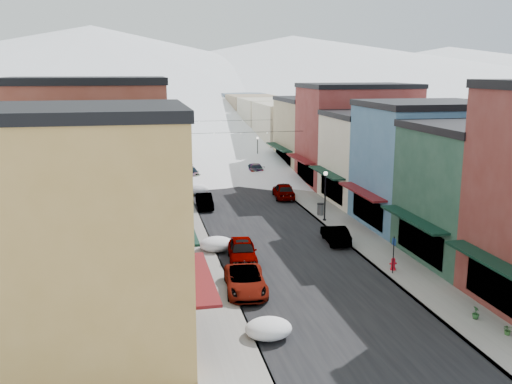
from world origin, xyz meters
name	(u,v)px	position (x,y,z in m)	size (l,w,h in m)	color
ground	(377,363)	(0.00, 0.00, 0.00)	(600.00, 600.00, 0.00)	gray
road	(210,160)	(0.00, 60.00, 0.01)	(10.00, 160.00, 0.01)	black
sidewalk_left	(164,161)	(-6.60, 60.00, 0.07)	(3.20, 160.00, 0.15)	gray
sidewalk_right	(254,159)	(6.60, 60.00, 0.07)	(3.20, 160.00, 0.15)	gray
curb_left	(175,161)	(-5.05, 60.00, 0.07)	(0.10, 160.00, 0.15)	slate
curb_right	(244,159)	(5.05, 60.00, 0.07)	(0.10, 160.00, 0.15)	slate
bldg_l_yellow	(75,233)	(-13.19, 4.00, 5.76)	(11.30, 8.70, 11.50)	#BF9146
bldg_l_cream	(90,210)	(-13.19, 12.50, 4.76)	(11.30, 8.20, 9.50)	#B8AA94
bldg_l_brick_near	(90,165)	(-13.69, 20.50, 6.26)	(12.30, 8.20, 12.50)	brown
bldg_l_grayblue	(104,169)	(-13.19, 29.00, 4.51)	(11.30, 9.20, 9.00)	gray
bldg_l_brick_far	(98,145)	(-14.19, 38.00, 5.51)	(13.30, 9.20, 11.00)	maroon
bldg_l_tan	(112,138)	(-13.19, 48.00, 5.01)	(11.30, 11.20, 10.00)	tan
bldg_r_green	(489,193)	(13.19, 12.00, 4.76)	(11.30, 9.20, 9.50)	#214534
bldg_r_blue	(425,165)	(13.19, 21.00, 5.26)	(11.30, 9.20, 10.50)	teal
bldg_r_cream	(385,157)	(13.69, 30.00, 4.51)	(12.30, 9.20, 9.00)	beige
bldg_r_brick_far	(356,135)	(14.19, 39.00, 5.76)	(13.30, 9.20, 11.50)	maroon
bldg_r_tan	(320,134)	(13.19, 49.00, 4.76)	(11.30, 11.20, 9.50)	tan
distant_blocks	(193,120)	(0.00, 83.00, 4.00)	(34.00, 55.00, 8.00)	gray
mountain_ridge	(115,67)	(-19.47, 277.18, 14.36)	(670.00, 340.00, 34.00)	silver
overhead_cables	(222,126)	(0.00, 47.50, 6.20)	(16.40, 15.04, 0.04)	black
car_white_suv	(245,281)	(-4.30, 9.46, 0.71)	(2.34, 5.08, 1.41)	silver
car_silver_sedan	(242,251)	(-3.50, 14.85, 0.81)	(1.91, 4.74, 1.61)	gray
car_dark_hatch	(205,201)	(-4.19, 30.96, 0.68)	(1.44, 4.13, 1.36)	black
car_silver_wagon	(190,173)	(-4.18, 46.25, 0.73)	(2.06, 5.06, 1.47)	#95979C
car_green_sedan	(335,234)	(4.30, 17.77, 0.68)	(1.44, 4.13, 1.36)	black
car_gray_suv	(284,190)	(4.30, 33.60, 0.82)	(1.94, 4.81, 1.64)	gray
car_black_sedan	(255,169)	(4.13, 47.61, 0.72)	(2.02, 4.97, 1.44)	black
car_lane_silver	(204,159)	(-1.21, 56.36, 0.77)	(1.82, 4.52, 1.54)	gray
car_lane_white	(214,145)	(2.20, 71.66, 0.72)	(2.39, 5.18, 1.44)	white
fire_hydrant	(393,264)	(5.83, 10.88, 0.53)	(0.49, 0.37, 0.83)	red
parking_sign	(394,252)	(5.52, 10.29, 1.59)	(0.13, 0.32, 2.46)	black
trash_can	(320,209)	(5.67, 25.66, 0.69)	(0.63, 0.63, 1.06)	#5D5F62
streetlamp_near	(325,190)	(5.45, 23.81, 2.88)	(0.36, 0.36, 4.33)	black
streetlamp_far	(258,147)	(5.74, 53.38, 2.63)	(0.33, 0.33, 3.94)	black
planter_near	(508,330)	(7.33, 1.00, 0.42)	(0.48, 0.42, 0.54)	#32632C
planter_far	(476,313)	(6.83, 3.01, 0.48)	(0.37, 0.37, 0.66)	#27562A
snow_pile_near	(268,328)	(-4.28, 3.49, 0.48)	(2.36, 2.65, 1.00)	white
snow_pile_mid	(217,244)	(-4.88, 17.69, 0.51)	(2.53, 2.76, 1.07)	white
snow_pile_far	(197,189)	(-4.28, 37.43, 0.52)	(2.59, 2.80, 1.10)	white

